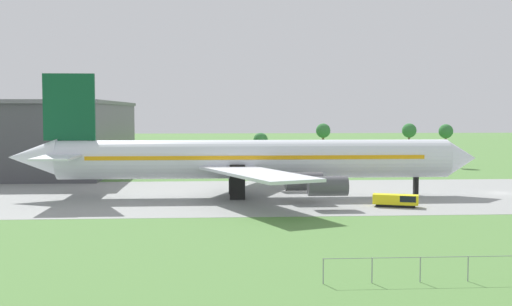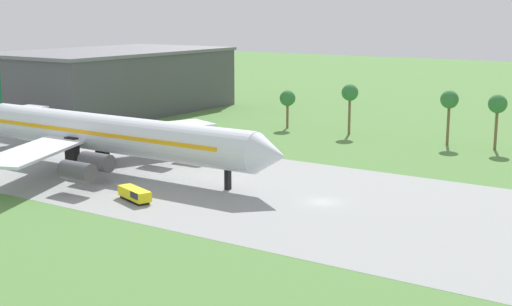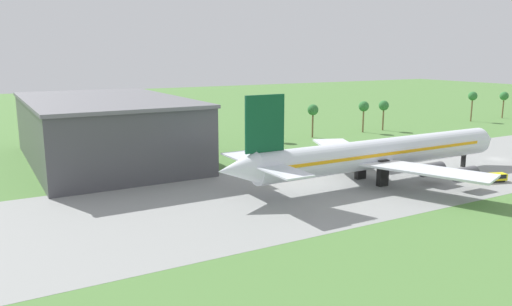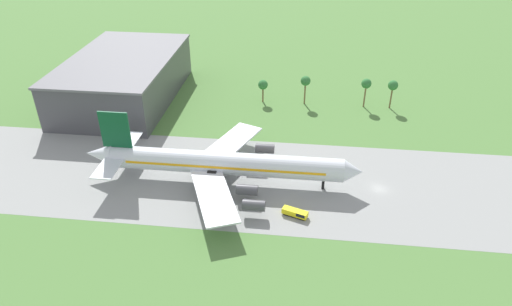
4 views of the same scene
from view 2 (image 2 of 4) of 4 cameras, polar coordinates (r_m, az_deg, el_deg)
The scene contains 5 objects.
ground_plane at distance 100.72m, azimuth 5.33°, elevation -3.93°, with size 600.00×600.00×0.00m, color #517F3D.
taxiway_strip at distance 100.72m, azimuth 5.33°, elevation -3.92°, with size 320.00×44.00×0.02m.
jet_airliner at distance 124.22m, azimuth -12.80°, elevation 1.64°, with size 76.37×51.74×19.96m.
baggage_tug at distance 101.75m, azimuth -9.62°, elevation -3.30°, with size 6.79×4.05×1.82m.
terminal_building at distance 192.02m, azimuth -11.40°, elevation 5.66°, with size 36.72×61.20×16.25m.
Camera 2 is at (45.85, -85.68, 26.49)m, focal length 50.00 mm.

